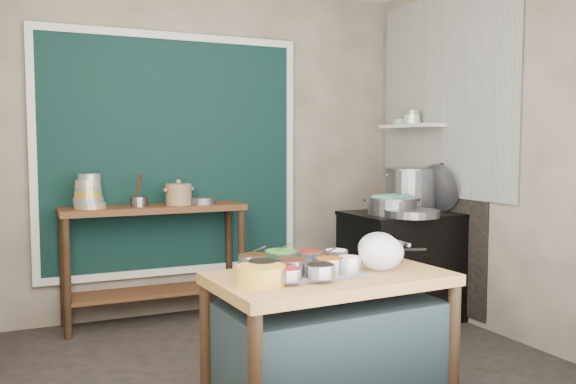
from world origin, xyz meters
name	(u,v)px	position (x,y,z in m)	size (l,w,h in m)	color
floor	(282,364)	(0.00, 0.00, -0.01)	(3.50, 3.00, 0.02)	#2F2924
back_wall	(211,149)	(0.00, 1.51, 1.40)	(3.50, 0.02, 2.80)	gray
right_wall	(492,149)	(1.76, 0.00, 1.40)	(0.02, 3.00, 2.80)	gray
curtain_panel	(172,155)	(-0.35, 1.47, 1.35)	(2.10, 0.02, 1.90)	black
curtain_frame	(172,155)	(-0.35, 1.46, 1.35)	(2.22, 0.03, 2.02)	beige
tile_panel	(444,95)	(1.74, 0.55, 1.85)	(0.02, 1.70, 1.70)	#B2B2AA
soot_patch	(434,230)	(1.74, 0.65, 0.70)	(0.01, 1.30, 1.30)	black
wall_shelf	(412,126)	(1.63, 0.85, 1.60)	(0.22, 0.70, 0.03)	beige
prep_table	(329,342)	(-0.05, -0.75, 0.38)	(1.25, 0.72, 0.75)	olive
back_counter	(155,264)	(-0.55, 1.28, 0.47)	(1.45, 0.40, 0.95)	#522D17
stove_block	(403,267)	(1.35, 0.55, 0.42)	(0.90, 0.68, 0.85)	black
stove_top	(404,214)	(1.35, 0.55, 0.86)	(0.92, 0.69, 0.03)	black
condiment_tray	(302,272)	(-0.20, -0.70, 0.76)	(0.58, 0.41, 0.03)	gray
condiment_bowls	(296,263)	(-0.22, -0.68, 0.81)	(0.68, 0.54, 0.08)	gray
yellow_basin	(261,275)	(-0.49, -0.83, 0.80)	(0.25, 0.25, 0.09)	#B39534
saucepan	(386,252)	(0.41, -0.59, 0.81)	(0.21, 0.21, 0.12)	gray
plastic_bag_a	(381,253)	(0.24, -0.79, 0.85)	(0.26, 0.22, 0.19)	white
plastic_bag_b	(378,248)	(0.33, -0.62, 0.84)	(0.24, 0.21, 0.18)	white
bowl_stack	(89,193)	(-1.05, 1.26, 1.07)	(0.24, 0.24, 0.27)	tan
utensil_cup	(139,202)	(-0.68, 1.24, 0.99)	(0.13, 0.13, 0.08)	gray
ceramic_crock	(179,196)	(-0.36, 1.25, 1.03)	(0.23, 0.23, 0.15)	olive
wide_bowl	(202,201)	(-0.16, 1.23, 0.98)	(0.21, 0.21, 0.05)	gray
stock_pot	(410,189)	(1.50, 0.69, 1.06)	(0.46, 0.46, 0.36)	gray
pot_lid	(439,188)	(1.66, 0.50, 1.08)	(0.41, 0.41, 0.02)	gray
steamer	(392,206)	(1.18, 0.48, 0.95)	(0.42, 0.42, 0.14)	gray
green_cloth	(392,196)	(1.18, 0.48, 1.03)	(0.26, 0.20, 0.02)	#599A8B
shallow_pan	(412,213)	(1.22, 0.27, 0.91)	(0.43, 0.43, 0.06)	gray
shelf_bowl_stack	(412,118)	(1.63, 0.85, 1.67)	(0.15, 0.15, 0.12)	silver
shelf_bowl_green	(400,122)	(1.63, 1.02, 1.64)	(0.14, 0.14, 0.05)	gray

